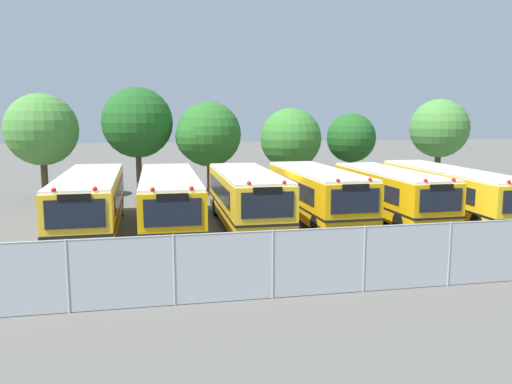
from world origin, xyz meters
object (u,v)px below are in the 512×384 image
object	(u,v)px
tree_1	(136,122)
tree_3	(292,140)
school_bus_1	(169,199)
school_bus_0	(90,200)
traffic_cone	(407,275)
school_bus_3	(317,193)
school_bus_2	(247,196)
school_bus_5	(450,190)
tree_0	(43,129)
tree_5	(439,128)
tree_2	(206,135)
tree_4	(352,137)
school_bus_4	(390,193)

from	to	relation	value
tree_1	tree_3	world-z (taller)	tree_1
tree_1	school_bus_1	bearing A→B (deg)	-80.93
school_bus_0	traffic_cone	distance (m)	14.25
school_bus_0	school_bus_3	size ratio (longest dim) A/B	1.10
school_bus_2	school_bus_5	bearing A→B (deg)	-178.21
tree_0	traffic_cone	distance (m)	24.74
school_bus_0	school_bus_3	bearing A→B (deg)	-179.47
tree_3	tree_5	world-z (taller)	tree_5
school_bus_3	tree_3	world-z (taller)	tree_3
tree_2	tree_5	size ratio (longest dim) A/B	0.95
school_bus_3	tree_5	bearing A→B (deg)	-141.63
school_bus_1	school_bus_0	bearing A→B (deg)	-2.80
tree_3	school_bus_3	bearing A→B (deg)	-97.76
tree_4	traffic_cone	bearing A→B (deg)	-106.82
tree_0	school_bus_4	bearing A→B (deg)	-29.32
school_bus_4	tree_2	size ratio (longest dim) A/B	1.52
school_bus_0	school_bus_1	world-z (taller)	school_bus_0
school_bus_4	tree_3	size ratio (longest dim) A/B	1.63
school_bus_3	traffic_cone	world-z (taller)	school_bus_3
tree_5	traffic_cone	distance (m)	24.39
tree_2	tree_1	bearing A→B (deg)	169.41
school_bus_0	tree_5	size ratio (longest dim) A/B	1.66
school_bus_1	tree_4	world-z (taller)	tree_4
tree_1	tree_2	xyz separation A→B (m)	(4.46, -0.83, -0.85)
school_bus_1	tree_1	distance (m)	11.23
school_bus_2	tree_4	size ratio (longest dim) A/B	1.74
school_bus_0	school_bus_5	xyz separation A→B (m)	(18.05, 0.13, -0.07)
school_bus_2	tree_1	bearing A→B (deg)	-62.82
school_bus_4	tree_5	bearing A→B (deg)	-130.68
school_bus_4	school_bus_5	distance (m)	3.54
school_bus_4	school_bus_5	xyz separation A→B (m)	(3.53, 0.26, -0.01)
tree_1	traffic_cone	distance (m)	22.13
school_bus_0	traffic_cone	world-z (taller)	school_bus_0
tree_0	tree_2	size ratio (longest dim) A/B	1.08
tree_1	tree_2	bearing A→B (deg)	-10.59
school_bus_2	tree_5	size ratio (longest dim) A/B	1.46
tree_1	school_bus_5	bearing A→B (deg)	-32.24
school_bus_5	tree_0	world-z (taller)	tree_0
tree_0	tree_4	distance (m)	20.34
tree_0	traffic_cone	world-z (taller)	tree_0
tree_3	tree_4	world-z (taller)	tree_3
tree_5	tree_0	bearing A→B (deg)	-178.71
school_bus_5	tree_0	distance (m)	24.30
school_bus_2	school_bus_1	bearing A→B (deg)	0.86
school_bus_5	tree_4	xyz separation A→B (m)	(-1.57, 9.72, 2.40)
school_bus_4	tree_2	xyz separation A→B (m)	(-8.24, 9.66, 2.61)
school_bus_3	school_bus_5	distance (m)	7.26
tree_3	tree_1	bearing A→B (deg)	174.29
school_bus_4	school_bus_5	size ratio (longest dim) A/B	0.80
school_bus_5	tree_5	size ratio (longest dim) A/B	1.81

